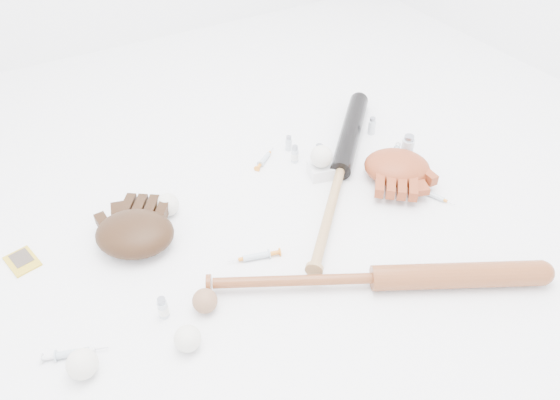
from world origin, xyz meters
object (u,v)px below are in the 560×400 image
glove_dark (135,233)px  pedestal (321,171)px  bat_wood (376,278)px  bat_dark (341,170)px

glove_dark → pedestal: size_ratio=3.52×
bat_wood → pedestal: size_ratio=12.41×
pedestal → glove_dark: bearing=-179.4°
pedestal → bat_dark: bearing=-43.5°
bat_wood → pedestal: 0.50m
pedestal → bat_wood: bearing=-106.8°
bat_dark → bat_wood: bearing=-159.8°
bat_dark → glove_dark: bearing=131.0°
bat_dark → pedestal: 0.07m
bat_wood → glove_dark: 0.68m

